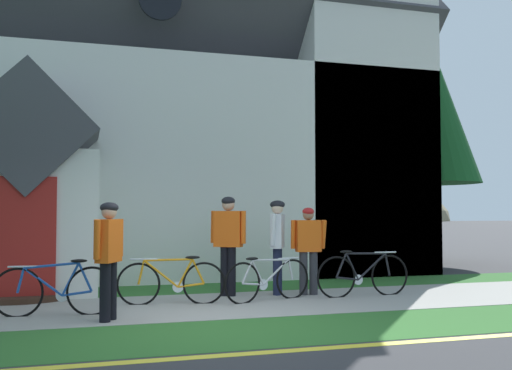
% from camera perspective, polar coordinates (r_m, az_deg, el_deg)
% --- Properties ---
extents(ground, '(140.00, 140.00, 0.00)m').
position_cam_1_polar(ground, '(11.98, -8.15, -9.80)').
color(ground, '#333335').
extents(sidewalk_slab, '(32.00, 2.61, 0.01)m').
position_cam_1_polar(sidewalk_slab, '(9.54, -7.38, -11.64)').
color(sidewalk_slab, '#99968E').
rests_on(sidewalk_slab, ground).
extents(grass_verge, '(32.00, 1.80, 0.01)m').
position_cam_1_polar(grass_verge, '(7.41, -4.59, -14.30)').
color(grass_verge, '#2D6628').
rests_on(grass_verge, ground).
extents(church_lawn, '(24.00, 1.55, 0.01)m').
position_cam_1_polar(church_lawn, '(11.58, -9.05, -10.03)').
color(church_lawn, '#2D6628').
rests_on(church_lawn, ground).
extents(curb_paint_stripe, '(28.00, 0.16, 0.01)m').
position_cam_1_polar(curb_paint_stripe, '(6.41, -2.57, -16.16)').
color(curb_paint_stripe, yellow).
rests_on(curb_paint_stripe, ground).
extents(church_building, '(13.96, 12.12, 13.33)m').
position_cam_1_polar(church_building, '(17.36, -9.91, 8.12)').
color(church_building, silver).
rests_on(church_building, ground).
extents(church_sign, '(2.02, 0.24, 1.83)m').
position_cam_1_polar(church_sign, '(11.74, -21.51, -3.82)').
color(church_sign, '#474C56').
rests_on(church_sign, ground).
extents(flower_bed, '(2.00, 2.00, 0.34)m').
position_cam_1_polar(flower_bed, '(11.30, -21.80, -9.62)').
color(flower_bed, '#382319').
rests_on(flower_bed, ground).
extents(bicycle_red, '(1.75, 0.24, 0.83)m').
position_cam_1_polar(bicycle_red, '(9.07, -18.90, -9.63)').
color(bicycle_red, black).
rests_on(bicycle_red, ground).
extents(bicycle_green, '(1.74, 0.34, 0.80)m').
position_cam_1_polar(bicycle_green, '(9.74, -8.17, -9.30)').
color(bicycle_green, black).
rests_on(bicycle_green, ground).
extents(bicycle_silver, '(1.81, 0.11, 0.84)m').
position_cam_1_polar(bicycle_silver, '(10.70, 10.36, -8.57)').
color(bicycle_silver, black).
rests_on(bicycle_silver, ground).
extents(bicycle_black, '(1.66, 0.58, 0.77)m').
position_cam_1_polar(bicycle_black, '(10.01, 1.16, -9.17)').
color(bicycle_black, black).
rests_on(bicycle_black, ground).
extents(cyclist_in_white_jersey, '(0.42, 0.59, 1.64)m').
position_cam_1_polar(cyclist_in_white_jersey, '(8.38, -14.12, -6.31)').
color(cyclist_in_white_jersey, black).
rests_on(cyclist_in_white_jersey, ground).
extents(cyclist_in_orange_jersey, '(0.62, 0.30, 1.58)m').
position_cam_1_polar(cyclist_in_orange_jersey, '(10.70, 5.11, -5.78)').
color(cyclist_in_orange_jersey, '#2D2D33').
rests_on(cyclist_in_orange_jersey, ground).
extents(cyclist_in_green_jersey, '(0.55, 0.51, 1.77)m').
position_cam_1_polar(cyclist_in_green_jersey, '(10.52, -2.72, -5.06)').
color(cyclist_in_green_jersey, black).
rests_on(cyclist_in_green_jersey, ground).
extents(cyclist_in_red_jersey, '(0.42, 0.68, 1.71)m').
position_cam_1_polar(cyclist_in_red_jersey, '(10.68, 2.10, -5.28)').
color(cyclist_in_red_jersey, '#191E38').
rests_on(cyclist_in_red_jersey, ground).
extents(roadside_conifer, '(3.47, 3.47, 7.58)m').
position_cam_1_polar(roadside_conifer, '(18.62, 15.69, 8.17)').
color(roadside_conifer, '#4C3823').
rests_on(roadside_conifer, ground).
extents(distant_hill, '(106.93, 38.76, 24.03)m').
position_cam_1_polar(distant_hill, '(85.55, -13.55, -3.54)').
color(distant_hill, '#847A5B').
rests_on(distant_hill, ground).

